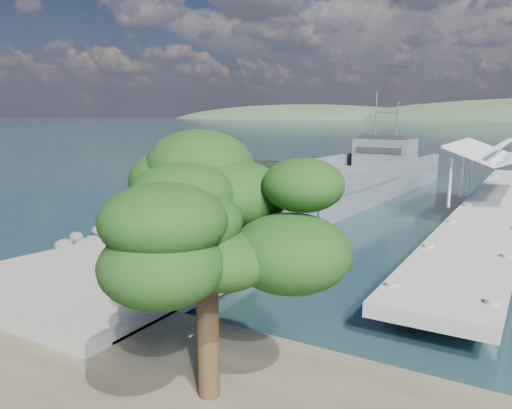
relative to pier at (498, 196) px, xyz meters
name	(u,v)px	position (x,y,z in m)	size (l,w,h in m)	color
ground	(175,259)	(-13.00, -18.77, -1.60)	(1400.00, 1400.00, 0.00)	#1B3941
boat_ramp	(162,259)	(-13.00, -19.77, -1.35)	(10.00, 18.00, 0.50)	gray
shoreline_rocks	(96,241)	(-19.20, -18.27, -1.60)	(3.20, 5.60, 0.90)	#4F4F4D
pier	(498,196)	(0.00, 0.00, 0.00)	(6.40, 44.00, 6.10)	#ABABA1
landing_craft	(346,185)	(-12.83, 5.10, -0.77)	(10.45, 34.56, 10.14)	#4D535A
military_truck	(218,202)	(-12.26, -16.00, 0.93)	(5.01, 9.16, 4.08)	black
soldier	(139,233)	(-14.42, -19.78, -0.24)	(0.63, 0.41, 1.71)	#1E321C
overhang_tree	(200,210)	(-4.42, -28.07, 3.31)	(6.74, 6.21, 6.12)	#371F16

